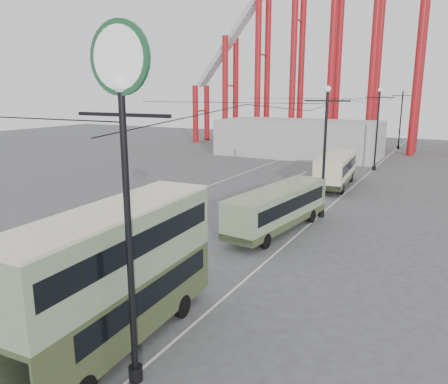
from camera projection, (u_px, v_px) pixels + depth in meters
The scene contains 11 objects.
ground at pixel (79, 302), 18.97m from camera, with size 160.00×160.00×0.00m, color #474749.
road_markings at pixel (250, 201), 36.29m from camera, with size 12.52×120.00×0.01m.
lamp_post_near at pixel (123, 131), 12.05m from camera, with size 3.20×0.44×10.80m.
lamp_post_mid at pixel (324, 153), 30.82m from camera, with size 3.20×0.44×9.32m.
lamp_post_far at pixel (377, 130), 49.72m from camera, with size 3.20×0.44×9.32m.
lamp_post_distant at pixel (401, 119), 68.63m from camera, with size 3.20×0.44×9.32m.
fairground_shed at pixel (299, 138), 61.56m from camera, with size 22.00×10.00×5.00m, color #ABACA6.
double_decker_bus at pixel (116, 271), 15.19m from camera, with size 2.87×9.55×5.07m.
single_decker_green at pixel (278, 207), 28.33m from camera, with size 3.53×10.23×2.83m.
single_decker_cream at pixel (336, 169), 41.76m from camera, with size 3.27×10.02×3.06m.
pedestrian at pixel (194, 257), 22.00m from camera, with size 0.58×0.38×1.60m, color black.
Camera 1 is at (13.77, -12.38, 8.92)m, focal length 35.00 mm.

